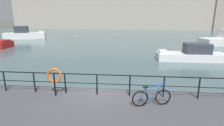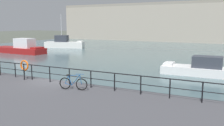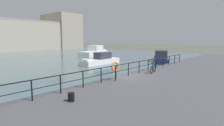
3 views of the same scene
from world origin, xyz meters
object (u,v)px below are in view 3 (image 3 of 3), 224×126
at_px(mooring_bollard, 71,97).
at_px(life_ring_stand, 115,67).
at_px(moored_cabin_cruiser, 94,52).
at_px(parked_bicycle, 153,69).
at_px(moored_small_launch, 161,57).
at_px(moored_blue_motorboat, 101,60).

xyz_separation_m(mooring_bollard, life_ring_stand, (4.84, 1.26, 0.75)).
height_order(moored_cabin_cruiser, parked_bicycle, moored_cabin_cruiser).
distance_m(moored_cabin_cruiser, life_ring_stand, 30.55).
xyz_separation_m(moored_cabin_cruiser, parked_bicycle, (-15.22, -23.88, 0.39)).
bearing_deg(moored_small_launch, life_ring_stand, -9.32).
bearing_deg(moored_cabin_cruiser, moored_small_launch, -107.04).
bearing_deg(mooring_bollard, moored_blue_motorboat, 40.54).
bearing_deg(moored_blue_motorboat, moored_cabin_cruiser, -130.16).
bearing_deg(parked_bicycle, moored_blue_motorboat, 51.64).
relative_size(moored_small_launch, moored_blue_motorboat, 1.30).
bearing_deg(mooring_bollard, life_ring_stand, 14.62).
distance_m(parked_bicycle, life_ring_stand, 4.70).
bearing_deg(parked_bicycle, mooring_bollard, 170.11).
bearing_deg(moored_blue_motorboat, parked_bicycle, 64.56).
relative_size(moored_small_launch, mooring_bollard, 20.98).
relative_size(moored_small_launch, life_ring_stand, 6.61).
distance_m(moored_small_launch, parked_bicycle, 16.42).
xyz_separation_m(moored_small_launch, mooring_bollard, (-24.51, -7.13, 0.38)).
height_order(moored_small_launch, parked_bicycle, moored_small_launch).
bearing_deg(moored_small_launch, mooring_bollard, -9.71).
xyz_separation_m(parked_bicycle, mooring_bollard, (-9.46, -0.60, -0.17)).
distance_m(moored_blue_motorboat, mooring_bollard, 19.98).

